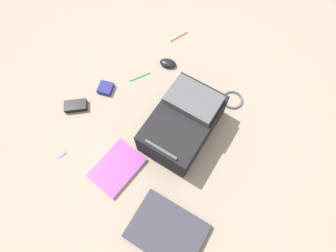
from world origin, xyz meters
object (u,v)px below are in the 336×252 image
at_px(earbud_pouch, 106,88).
at_px(computer_mouse, 168,63).
at_px(power_brick, 76,106).
at_px(pen_black, 140,77).
at_px(usb_stick, 61,154).
at_px(book_comic, 117,168).
at_px(backpack, 183,122).
at_px(cable_coil, 233,100).
at_px(laptop, 167,231).
at_px(pen_blue, 179,37).

bearing_deg(earbud_pouch, computer_mouse, -106.68).
xyz_separation_m(power_brick, pen_black, (-0.09, -0.41, -0.01)).
relative_size(power_brick, usb_stick, 2.60).
relative_size(computer_mouse, power_brick, 0.82).
bearing_deg(computer_mouse, book_comic, -4.57).
distance_m(backpack, computer_mouse, 0.45).
distance_m(backpack, cable_coil, 0.36).
height_order(laptop, cable_coil, laptop).
height_order(book_comic, usb_stick, book_comic).
bearing_deg(pen_black, power_brick, 77.45).
bearing_deg(computer_mouse, backpack, 28.03).
distance_m(pen_black, pen_blue, 0.39).
xyz_separation_m(earbud_pouch, usb_stick, (-0.16, 0.43, -0.01)).
height_order(laptop, usb_stick, laptop).
height_order(backpack, power_brick, backpack).
bearing_deg(computer_mouse, pen_blue, 179.19).
xyz_separation_m(laptop, usb_stick, (0.67, 0.16, -0.01)).
height_order(laptop, earbud_pouch, laptop).
relative_size(power_brick, pen_blue, 0.93).
xyz_separation_m(book_comic, cable_coil, (-0.13, -0.76, -0.00)).
relative_size(backpack, book_comic, 1.76).
height_order(pen_blue, usb_stick, same).
height_order(power_brick, pen_blue, power_brick).
bearing_deg(backpack, power_brick, 34.68).
height_order(book_comic, power_brick, power_brick).
relative_size(laptop, computer_mouse, 3.98).
bearing_deg(power_brick, pen_black, -102.55).
distance_m(power_brick, pen_blue, 0.80).
xyz_separation_m(book_comic, computer_mouse, (0.31, -0.64, 0.01)).
distance_m(cable_coil, power_brick, 0.91).
relative_size(computer_mouse, pen_black, 0.75).
bearing_deg(usb_stick, pen_blue, -81.15).
height_order(book_comic, pen_blue, book_comic).
bearing_deg(book_comic, usb_stick, 33.55).
bearing_deg(backpack, book_comic, 80.25).
bearing_deg(backpack, pen_black, -6.49).
distance_m(book_comic, power_brick, 0.45).
xyz_separation_m(pen_black, pen_blue, (0.07, -0.39, -0.00)).
height_order(computer_mouse, earbud_pouch, computer_mouse).
xyz_separation_m(power_brick, usb_stick, (-0.18, 0.23, -0.01)).
height_order(laptop, book_comic, laptop).
height_order(book_comic, earbud_pouch, earbud_pouch).
xyz_separation_m(book_comic, pen_black, (0.36, -0.46, -0.01)).
bearing_deg(computer_mouse, earbud_pouch, -46.81).
xyz_separation_m(laptop, earbud_pouch, (0.83, -0.27, -0.00)).
bearing_deg(pen_blue, laptop, 133.90).
xyz_separation_m(pen_blue, usb_stick, (-0.16, 1.02, 0.00)).
bearing_deg(earbud_pouch, backpack, -162.32).
bearing_deg(earbud_pouch, usb_stick, 111.01).
bearing_deg(earbud_pouch, power_brick, 84.10).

